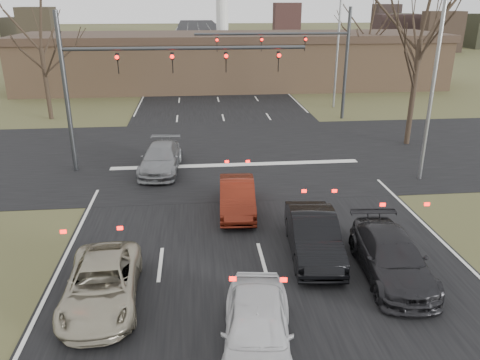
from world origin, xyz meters
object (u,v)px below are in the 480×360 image
(mast_arm_near, at_px, (131,72))
(car_grey_ahead, at_px, (161,158))
(car_red_ahead, at_px, (237,196))
(mast_arm_far, at_px, (309,51))
(streetlight_right_near, at_px, (432,66))
(building, at_px, (233,60))
(car_white_sedan, at_px, (257,329))
(car_charcoal_sedan, at_px, (392,257))
(car_silver_suv, at_px, (102,284))
(streetlight_right_far, at_px, (336,38))
(car_black_hatch, at_px, (313,235))

(mast_arm_near, height_order, car_grey_ahead, mast_arm_near)
(car_red_ahead, bearing_deg, mast_arm_far, 70.67)
(streetlight_right_near, bearing_deg, building, 103.69)
(building, height_order, car_white_sedan, building)
(car_white_sedan, height_order, car_charcoal_sedan, car_white_sedan)
(car_charcoal_sedan, xyz_separation_m, car_grey_ahead, (-8.00, 10.90, -0.00))
(car_silver_suv, distance_m, car_grey_ahead, 11.52)
(streetlight_right_far, relative_size, car_white_sedan, 2.30)
(car_black_hatch, bearing_deg, car_silver_suv, -157.41)
(car_black_hatch, bearing_deg, streetlight_right_far, 77.55)
(mast_arm_far, relative_size, car_grey_ahead, 2.34)
(car_white_sedan, xyz_separation_m, car_grey_ahead, (-3.21, 14.02, -0.05))
(car_silver_suv, relative_size, car_black_hatch, 0.99)
(building, relative_size, car_grey_ahead, 8.94)
(streetlight_right_near, height_order, car_grey_ahead, streetlight_right_near)
(car_grey_ahead, height_order, car_red_ahead, car_grey_ahead)
(car_white_sedan, bearing_deg, building, 93.50)
(car_white_sedan, bearing_deg, car_grey_ahead, 110.43)
(mast_arm_far, bearing_deg, streetlight_right_far, 51.89)
(streetlight_right_near, bearing_deg, car_silver_suv, -147.12)
(building, xyz_separation_m, mast_arm_far, (4.18, -15.00, 2.35))
(car_charcoal_sedan, height_order, car_red_ahead, car_charcoal_sedan)
(streetlight_right_far, bearing_deg, building, 123.65)
(car_red_ahead, bearing_deg, car_black_hatch, -55.49)
(building, relative_size, car_charcoal_sedan, 8.93)
(streetlight_right_far, distance_m, car_white_sedan, 30.65)
(streetlight_right_far, distance_m, car_silver_suv, 30.09)
(car_white_sedan, distance_m, car_black_hatch, 5.40)
(mast_arm_near, distance_m, car_charcoal_sedan, 15.31)
(car_black_hatch, height_order, car_charcoal_sedan, car_black_hatch)
(streetlight_right_far, xyz_separation_m, car_red_ahead, (-9.82, -19.94, -4.91))
(mast_arm_far, bearing_deg, building, 105.58)
(building, bearing_deg, mast_arm_far, -74.42)
(car_silver_suv, height_order, car_white_sedan, car_white_sedan)
(streetlight_right_far, relative_size, car_red_ahead, 2.42)
(car_grey_ahead, xyz_separation_m, car_red_ahead, (3.50, -5.44, -0.01))
(streetlight_right_near, height_order, car_black_hatch, streetlight_right_near)
(car_black_hatch, relative_size, car_grey_ahead, 0.96)
(car_charcoal_sedan, relative_size, car_red_ahead, 1.15)
(mast_arm_near, height_order, mast_arm_far, same)
(car_white_sedan, xyz_separation_m, car_charcoal_sedan, (4.79, 3.13, -0.05))
(streetlight_right_near, relative_size, car_white_sedan, 2.30)
(car_red_ahead, bearing_deg, building, 88.80)
(car_silver_suv, bearing_deg, streetlight_right_far, 58.60)
(building, height_order, car_red_ahead, building)
(streetlight_right_far, height_order, car_black_hatch, streetlight_right_far)
(mast_arm_far, relative_size, car_red_ahead, 2.69)
(mast_arm_near, height_order, car_silver_suv, mast_arm_near)
(building, bearing_deg, car_silver_suv, -100.80)
(car_black_hatch, relative_size, car_charcoal_sedan, 0.96)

